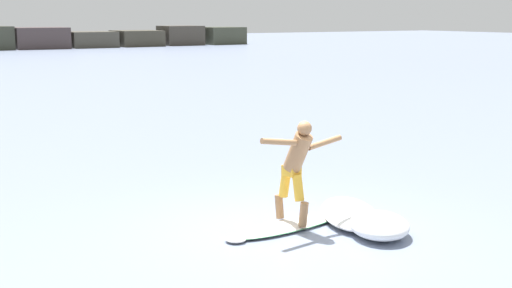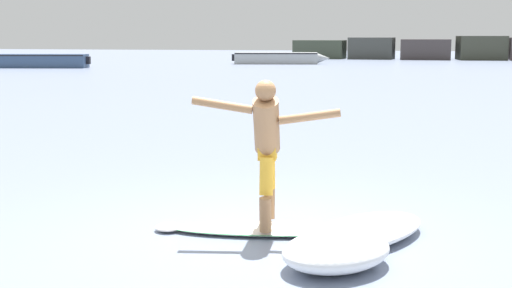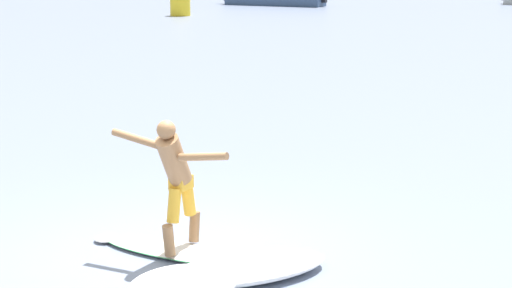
# 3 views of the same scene
# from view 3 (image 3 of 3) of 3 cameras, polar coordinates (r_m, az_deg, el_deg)

# --- Properties ---
(ground_plane) EXTENTS (200.00, 200.00, 0.00)m
(ground_plane) POSITION_cam_3_polar(r_m,az_deg,el_deg) (10.66, -5.40, -7.24)
(ground_plane) COLOR gray
(surfboard) EXTENTS (2.43, 0.96, 0.22)m
(surfboard) POSITION_cam_3_polar(r_m,az_deg,el_deg) (10.59, -5.14, -7.12)
(surfboard) COLOR white
(surfboard) RESTS_ON ground
(surfer) EXTENTS (1.59, 0.81, 1.65)m
(surfer) POSITION_cam_3_polar(r_m,az_deg,el_deg) (10.17, -5.40, -1.96)
(surfer) COLOR #996D47
(surfer) RESTS_ON surfboard
(channel_marker_buoy) EXTENTS (1.08, 1.08, 1.65)m
(channel_marker_buoy) POSITION_cam_3_polar(r_m,az_deg,el_deg) (46.54, -5.08, 9.41)
(channel_marker_buoy) COLOR yellow
(channel_marker_buoy) RESTS_ON ground
(wave_foam_at_tail) EXTENTS (1.75, 2.16, 0.22)m
(wave_foam_at_tail) POSITION_cam_3_polar(r_m,az_deg,el_deg) (9.84, -0.64, -8.27)
(wave_foam_at_tail) COLOR white
(wave_foam_at_tail) RESTS_ON ground
(wave_foam_at_nose) EXTENTS (1.39, 1.49, 0.34)m
(wave_foam_at_nose) POSITION_cam_3_polar(r_m,az_deg,el_deg) (9.23, -4.93, -9.40)
(wave_foam_at_nose) COLOR white
(wave_foam_at_nose) RESTS_ON ground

